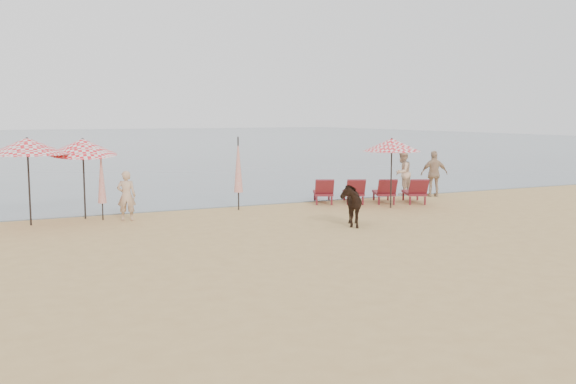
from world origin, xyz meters
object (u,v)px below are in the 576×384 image
object	(u,v)px
umbrella_closed_left	(102,177)
cow	(350,204)
beachgoer_right_a	(402,173)
umbrella_open_left_b	(83,147)
beachgoer_left	(126,196)
lounger_cluster_right	(369,191)
beachgoer_right_b	(434,174)
umbrella_open_left_a	(27,146)
umbrella_open_right	(392,145)
umbrella_closed_right	(238,165)

from	to	relation	value
umbrella_closed_left	cow	world-z (taller)	umbrella_closed_left
umbrella_closed_left	beachgoer_right_a	distance (m)	12.63
umbrella_open_left_b	beachgoer_right_a	distance (m)	13.13
cow	beachgoer_left	world-z (taller)	beachgoer_left
lounger_cluster_right	umbrella_open_left_b	bearing A→B (deg)	-159.96
umbrella_open_left_b	beachgoer_right_b	size ratio (longest dim) A/B	1.43
umbrella_open_left_a	umbrella_open_right	size ratio (longest dim) A/B	1.06
lounger_cluster_right	umbrella_closed_left	world-z (taller)	umbrella_closed_left
lounger_cluster_right	beachgoer_right_b	bearing A→B (deg)	34.79
beachgoer_right_a	umbrella_closed_right	bearing A→B (deg)	-18.98
cow	beachgoer_left	bearing A→B (deg)	171.91
umbrella_closed_right	umbrella_closed_left	bearing A→B (deg)	-177.67
umbrella_open_right	umbrella_closed_right	world-z (taller)	umbrella_closed_right
umbrella_open_left_a	umbrella_open_right	bearing A→B (deg)	-14.48
beachgoer_left	beachgoer_right_b	world-z (taller)	beachgoer_right_b
umbrella_closed_right	beachgoer_right_b	bearing A→B (deg)	0.48
beachgoer_left	umbrella_closed_left	bearing A→B (deg)	-16.65
umbrella_open_left_b	beachgoer_right_b	bearing A→B (deg)	-22.87
beachgoer_left	beachgoer_right_b	bearing A→B (deg)	-158.04
umbrella_open_left_b	umbrella_closed_right	size ratio (longest dim) A/B	1.05
umbrella_open_left_a	umbrella_open_left_b	distance (m)	1.76
umbrella_open_right	beachgoer_right_a	world-z (taller)	umbrella_open_right
umbrella_closed_right	beachgoer_right_b	world-z (taller)	umbrella_closed_right
umbrella_closed_right	beachgoer_left	world-z (taller)	umbrella_closed_right
beachgoer_left	umbrella_open_left_b	bearing A→B (deg)	-20.61
beachgoer_left	beachgoer_right_b	size ratio (longest dim) A/B	0.85
cow	beachgoer_right_a	size ratio (longest dim) A/B	0.85
umbrella_closed_left	cow	distance (m)	7.90
umbrella_open_left_a	umbrella_closed_right	bearing A→B (deg)	-4.62
umbrella_open_right	umbrella_closed_left	bearing A→B (deg)	150.12
beachgoer_right_a	beachgoer_right_b	distance (m)	1.35
cow	beachgoer_right_b	size ratio (longest dim) A/B	0.84
beachgoer_right_b	umbrella_open_left_a	bearing A→B (deg)	24.00
beachgoer_left	umbrella_open_left_a	bearing A→B (deg)	10.48
umbrella_open_left_a	cow	distance (m)	9.86
umbrella_open_right	beachgoer_right_a	xyz separation A→B (m)	(2.66, 3.03, -1.35)
umbrella_closed_left	beachgoer_left	xyz separation A→B (m)	(0.67, -0.48, -0.58)
umbrella_open_left_a	umbrella_closed_left	size ratio (longest dim) A/B	1.20
lounger_cluster_right	umbrella_open_left_b	distance (m)	10.50
umbrella_open_left_a	lounger_cluster_right	bearing A→B (deg)	-8.24
lounger_cluster_right	cow	distance (m)	5.08
umbrella_open_left_b	cow	bearing A→B (deg)	-55.93
lounger_cluster_right	beachgoer_left	bearing A→B (deg)	-154.68
beachgoer_right_b	umbrella_closed_right	bearing A→B (deg)	23.24
umbrella_open_left_b	beachgoer_left	distance (m)	2.14
umbrella_open_left_b	cow	xyz separation A→B (m)	(7.07, -4.75, -1.67)
umbrella_open_left_a	umbrella_closed_left	xyz separation A→B (m)	(2.15, 0.07, -1.03)
lounger_cluster_right	umbrella_open_left_b	xyz separation A→B (m)	(-10.30, 0.83, 1.88)
umbrella_open_left_b	umbrella_open_right	bearing A→B (deg)	-33.78
lounger_cluster_right	umbrella_open_right	distance (m)	2.25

